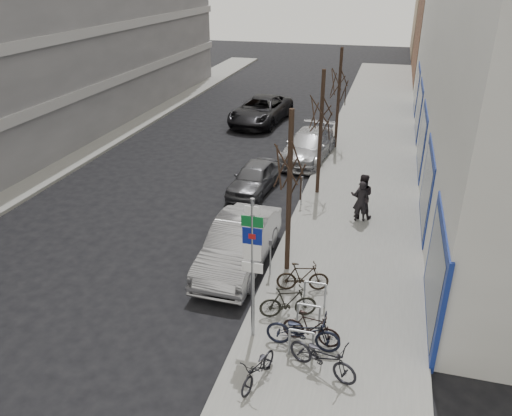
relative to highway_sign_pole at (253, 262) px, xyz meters
The scene contains 25 objects.
ground 3.44m from the highway_sign_pole, behind, with size 120.00×120.00×0.00m, color black.
sidewalk_east 10.50m from the highway_sign_pole, 78.15° to the left, with size 5.00×70.00×0.15m, color slate.
sidewalk_west 16.90m from the highway_sign_pole, 143.24° to the left, with size 3.00×70.00×0.15m, color slate.
brick_building_far 41.42m from the highway_sign_pole, 75.16° to the left, with size 12.00×14.00×8.00m, color brown.
tan_building_far 56.16m from the highway_sign_pole, 78.59° to the left, with size 13.00×12.00×9.00m, color #937A5B.
highway_sign_pole is the anchor object (origin of this frame).
bike_rack 2.36m from the highway_sign_pole, 23.59° to the left, with size 0.66×2.26×0.83m.
tree_near 3.88m from the highway_sign_pole, 86.74° to the left, with size 1.80×1.80×5.50m.
tree_mid 10.15m from the highway_sign_pole, 88.86° to the left, with size 1.80×1.80×5.50m.
tree_far 16.59m from the highway_sign_pole, 89.31° to the left, with size 1.80×1.80×5.50m.
meter_front 3.39m from the highway_sign_pole, 94.75° to the left, with size 0.10×0.08×1.27m.
meter_mid 8.65m from the highway_sign_pole, 91.68° to the left, with size 0.10×0.08×1.27m.
meter_back 14.10m from the highway_sign_pole, 91.02° to the left, with size 0.10×0.08×1.27m.
bike_near_left 2.51m from the highway_sign_pole, 69.93° to the right, with size 0.46×1.52×0.93m, color black.
bike_near_right 2.40m from the highway_sign_pole, ahead, with size 0.47×1.60×0.97m, color black.
bike_mid_curb 2.21m from the highway_sign_pole, ahead, with size 0.59×1.96×1.20m, color black.
bike_mid_inner 2.21m from the highway_sign_pole, 53.70° to the left, with size 0.49×1.65×1.00m, color black.
bike_far_curb 2.80m from the highway_sign_pole, 24.06° to the right, with size 0.56×1.85×1.13m, color black.
bike_far_inner 3.15m from the highway_sign_pole, 69.24° to the left, with size 0.48×1.62×0.98m, color black.
parked_car_front 4.11m from the highway_sign_pole, 112.48° to the left, with size 1.74×4.98×1.64m, color #9F9FA4.
parked_car_mid 10.20m from the highway_sign_pole, 105.01° to the left, with size 1.58×3.92×1.33m, color #4F4F54.
parked_car_back 14.57m from the highway_sign_pole, 93.96° to the left, with size 2.12×5.22×1.51m, color #A6A6AB.
lane_car 21.27m from the highway_sign_pole, 104.04° to the left, with size 2.80×6.08×1.69m, color black.
pedestrian_near 8.12m from the highway_sign_pole, 73.86° to the left, with size 0.61×0.40×1.66m, color black.
pedestrian_far 8.40m from the highway_sign_pole, 74.33° to the left, with size 0.68×0.46×1.85m, color black.
Camera 1 is at (5.28, -10.31, 9.08)m, focal length 35.00 mm.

